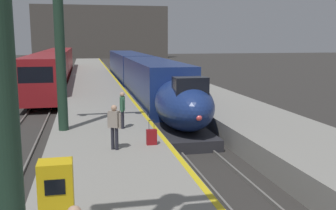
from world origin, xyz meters
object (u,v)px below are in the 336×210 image
passenger_mid_platform (122,107)px  passenger_near_edge (114,124)px  rolling_suitcase (152,137)px  highspeed_train_main (141,75)px  station_column_mid (58,11)px  ticket_machine_yellow (57,201)px  regional_train_adjacent (55,66)px

passenger_mid_platform → passenger_near_edge: bearing=-100.4°
rolling_suitcase → highspeed_train_main: bearing=83.0°
station_column_mid → ticket_machine_yellow: station_column_mid is taller
highspeed_train_main → station_column_mid: (-5.90, -16.44, 4.40)m
regional_train_adjacent → ticket_machine_yellow: (2.55, -37.44, -0.34)m
highspeed_train_main → station_column_mid: bearing=-109.7°
ticket_machine_yellow → regional_train_adjacent: bearing=93.9°
passenger_mid_platform → rolling_suitcase: passenger_mid_platform is taller
passenger_near_edge → station_column_mid: bearing=118.8°
passenger_near_edge → highspeed_train_main: bearing=79.1°
station_column_mid → passenger_near_edge: (2.02, -3.67, -4.30)m
station_column_mid → ticket_machine_yellow: bearing=-88.0°
regional_train_adjacent → rolling_suitcase: 31.40m
ticket_machine_yellow → station_column_mid: bearing=92.0°
passenger_mid_platform → ticket_machine_yellow: 9.90m
passenger_near_edge → ticket_machine_yellow: (-1.67, -6.17, -0.25)m
ticket_machine_yellow → rolling_suitcase: bearing=64.5°
regional_train_adjacent → ticket_machine_yellow: regional_train_adjacent is taller
rolling_suitcase → ticket_machine_yellow: bearing=-115.5°
passenger_near_edge → regional_train_adjacent: bearing=97.7°
regional_train_adjacent → passenger_mid_platform: (4.86, -27.82, -0.09)m
rolling_suitcase → passenger_mid_platform: bearing=105.1°
station_column_mid → highspeed_train_main: bearing=70.3°
regional_train_adjacent → rolling_suitcase: (5.68, -30.88, -0.77)m
highspeed_train_main → passenger_mid_platform: highspeed_train_main is taller
highspeed_train_main → station_column_mid: size_ratio=4.26×
ticket_machine_yellow → highspeed_train_main: bearing=78.1°
passenger_near_edge → rolling_suitcase: 1.66m
highspeed_train_main → regional_train_adjacent: 13.79m
passenger_near_edge → rolling_suitcase: passenger_near_edge is taller
highspeed_train_main → regional_train_adjacent: bearing=126.0°
passenger_mid_platform → rolling_suitcase: size_ratio=1.72×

